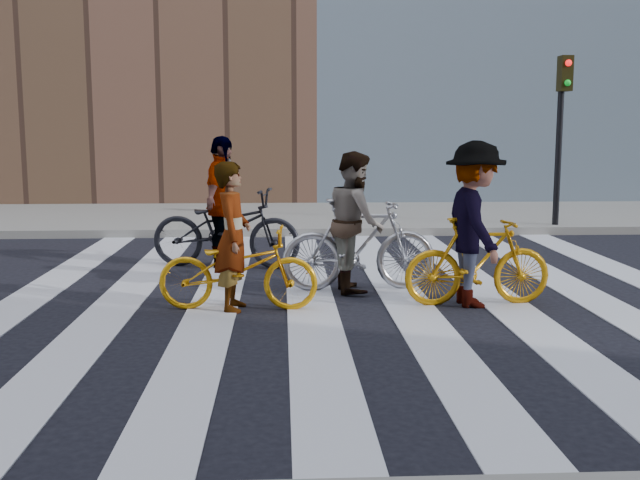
{
  "coord_description": "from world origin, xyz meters",
  "views": [
    {
      "loc": [
        -0.87,
        -8.7,
        1.96
      ],
      "look_at": [
        -0.42,
        0.3,
        0.63
      ],
      "focal_mm": 42.0,
      "sensor_mm": 36.0,
      "label": 1
    }
  ],
  "objects": [
    {
      "name": "ground",
      "position": [
        0.0,
        0.0,
        0.0
      ],
      "size": [
        100.0,
        100.0,
        0.0
      ],
      "primitive_type": "plane",
      "color": "black",
      "rests_on": "ground"
    },
    {
      "name": "bike_silver_mid",
      "position": [
        0.07,
        0.32,
        0.57
      ],
      "size": [
        1.92,
        0.64,
        1.14
      ],
      "primitive_type": "imported",
      "rotation": [
        0.0,
        0.0,
        1.63
      ],
      "color": "#A1A2AB",
      "rests_on": "ground"
    },
    {
      "name": "sidewalk_far",
      "position": [
        0.0,
        7.5,
        0.07
      ],
      "size": [
        100.0,
        5.0,
        0.15
      ],
      "primitive_type": "cube",
      "color": "slate",
      "rests_on": "ground"
    },
    {
      "name": "rider_rear",
      "position": [
        -1.73,
        1.98,
        0.94
      ],
      "size": [
        0.68,
        1.17,
        1.88
      ],
      "primitive_type": "imported",
      "rotation": [
        0.0,
        0.0,
        1.36
      ],
      "color": "slate",
      "rests_on": "ground"
    },
    {
      "name": "bike_yellow_right",
      "position": [
        1.32,
        -0.54,
        0.5
      ],
      "size": [
        1.69,
        0.56,
        1.0
      ],
      "primitive_type": "imported",
      "rotation": [
        0.0,
        0.0,
        1.62
      ],
      "color": "#C6800B",
      "rests_on": "ground"
    },
    {
      "name": "bike_yellow_left",
      "position": [
        -1.36,
        -0.61,
        0.46
      ],
      "size": [
        1.78,
        0.74,
        0.92
      ],
      "primitive_type": "imported",
      "rotation": [
        0.0,
        0.0,
        1.5
      ],
      "color": "orange",
      "rests_on": "ground"
    },
    {
      "name": "rider_left",
      "position": [
        -1.41,
        -0.61,
        0.81
      ],
      "size": [
        0.43,
        0.62,
        1.63
      ],
      "primitive_type": "imported",
      "rotation": [
        0.0,
        0.0,
        1.5
      ],
      "color": "slate",
      "rests_on": "ground"
    },
    {
      "name": "zebra_crosswalk",
      "position": [
        0.0,
        0.0,
        0.01
      ],
      "size": [
        8.25,
        10.0,
        0.01
      ],
      "color": "silver",
      "rests_on": "ground"
    },
    {
      "name": "traffic_signal",
      "position": [
        4.4,
        5.32,
        2.28
      ],
      "size": [
        0.22,
        0.42,
        3.33
      ],
      "color": "black",
      "rests_on": "ground"
    },
    {
      "name": "bike_dark_rear",
      "position": [
        -1.68,
        1.98,
        0.57
      ],
      "size": [
        2.28,
        1.19,
        1.14
      ],
      "primitive_type": "imported",
      "rotation": [
        0.0,
        0.0,
        1.36
      ],
      "color": "black",
      "rests_on": "ground"
    },
    {
      "name": "rider_right",
      "position": [
        1.27,
        -0.54,
        0.92
      ],
      "size": [
        0.75,
        1.23,
        1.85
      ],
      "primitive_type": "imported",
      "rotation": [
        0.0,
        0.0,
        1.62
      ],
      "color": "slate",
      "rests_on": "ground"
    },
    {
      "name": "rider_mid",
      "position": [
        0.02,
        0.32,
        0.86
      ],
      "size": [
        0.69,
        0.87,
        1.71
      ],
      "primitive_type": "imported",
      "rotation": [
        0.0,
        0.0,
        1.63
      ],
      "color": "slate",
      "rests_on": "ground"
    }
  ]
}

